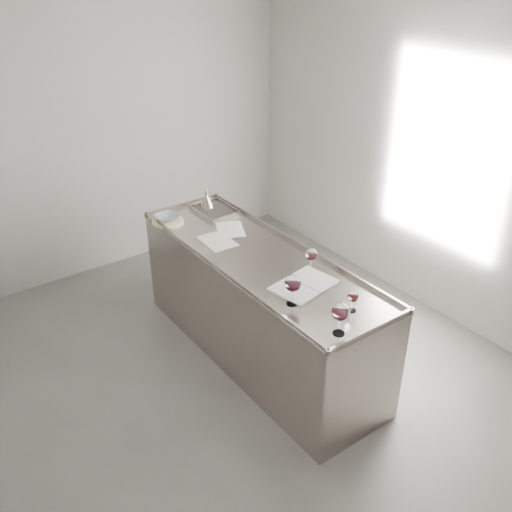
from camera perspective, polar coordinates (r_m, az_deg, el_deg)
room_shell at (r=3.72m, az=-3.16°, el=2.10°), size 4.54×5.04×2.84m
counter at (r=4.65m, az=0.29°, el=-5.13°), size 0.77×2.42×0.97m
wine_glass_left at (r=3.77m, az=3.71°, el=-2.80°), size 0.11×0.11×0.22m
wine_glass_middle at (r=3.52m, az=8.43°, el=-5.63°), size 0.11×0.11×0.22m
wine_glass_right at (r=4.19m, az=5.55°, el=0.10°), size 0.09×0.09×0.18m
wine_glass_small at (r=3.77m, az=9.66°, el=-4.08°), size 0.07×0.07×0.15m
notebook at (r=4.05m, az=4.83°, el=-2.91°), size 0.49×0.38×0.02m
loose_paper_top at (r=4.64m, az=-3.87°, el=1.51°), size 0.24×0.33×0.00m
loose_paper_under at (r=4.82m, az=-2.58°, el=2.67°), size 0.33×0.38×0.00m
trivet at (r=5.00m, az=-8.80°, el=3.45°), size 0.28×0.28×0.02m
ceramic_bowl at (r=4.99m, az=-8.83°, el=3.82°), size 0.21×0.21×0.05m
wine_funnel at (r=5.24m, az=-4.97°, el=5.53°), size 0.14×0.14×0.20m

